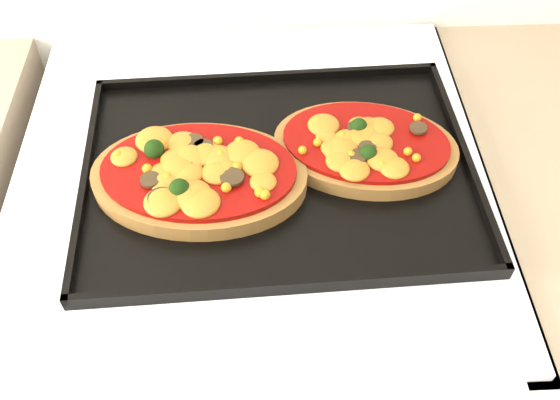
{
  "coord_description": "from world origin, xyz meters",
  "views": [
    {
      "loc": [
        0.05,
        1.17,
        1.48
      ],
      "look_at": [
        0.07,
        1.64,
        0.92
      ],
      "focal_mm": 40.0,
      "sensor_mm": 36.0,
      "label": 1
    }
  ],
  "objects_px": {
    "stove": "(259,338)",
    "baking_tray": "(278,168)",
    "pizza_right": "(365,145)",
    "pizza_left": "(199,174)"
  },
  "relations": [
    {
      "from": "stove",
      "to": "baking_tray",
      "type": "distance_m",
      "value": 0.47
    },
    {
      "from": "baking_tray",
      "to": "pizza_right",
      "type": "bearing_deg",
      "value": 8.22
    },
    {
      "from": "baking_tray",
      "to": "pizza_right",
      "type": "xyz_separation_m",
      "value": [
        0.11,
        0.02,
        0.01
      ]
    },
    {
      "from": "pizza_left",
      "to": "stove",
      "type": "bearing_deg",
      "value": 31.1
    },
    {
      "from": "pizza_left",
      "to": "pizza_right",
      "type": "xyz_separation_m",
      "value": [
        0.2,
        0.04,
        -0.0
      ]
    },
    {
      "from": "stove",
      "to": "pizza_right",
      "type": "height_order",
      "value": "pizza_right"
    },
    {
      "from": "pizza_left",
      "to": "pizza_right",
      "type": "distance_m",
      "value": 0.21
    },
    {
      "from": "baking_tray",
      "to": "pizza_left",
      "type": "distance_m",
      "value": 0.1
    },
    {
      "from": "baking_tray",
      "to": "pizza_right",
      "type": "height_order",
      "value": "pizza_right"
    },
    {
      "from": "pizza_left",
      "to": "baking_tray",
      "type": "bearing_deg",
      "value": 13.01
    }
  ]
}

